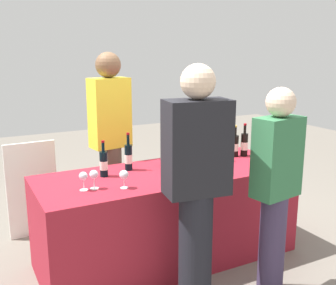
{
  "coord_description": "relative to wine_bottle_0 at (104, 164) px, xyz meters",
  "views": [
    {
      "loc": [
        -1.51,
        -2.87,
        1.78
      ],
      "look_at": [
        0.0,
        0.0,
        1.04
      ],
      "focal_mm": 43.16,
      "sensor_mm": 36.0,
      "label": 1
    }
  ],
  "objects": [
    {
      "name": "menu_board",
      "position": [
        -0.43,
        0.88,
        -0.43
      ],
      "size": [
        0.47,
        0.04,
        0.93
      ],
      "primitive_type": "cube",
      "rotation": [
        0.0,
        0.0,
        0.03
      ],
      "color": "white",
      "rests_on": "ground_plane"
    },
    {
      "name": "wine_bottle_7",
      "position": [
        1.4,
        -0.01,
        0.01
      ],
      "size": [
        0.07,
        0.07,
        0.32
      ],
      "color": "black",
      "rests_on": "tasting_table"
    },
    {
      "name": "server_pouring",
      "position": [
        0.28,
        0.6,
        0.09
      ],
      "size": [
        0.39,
        0.25,
        1.76
      ],
      "rotation": [
        0.0,
        0.0,
        3.29
      ],
      "color": "brown",
      "rests_on": "ground_plane"
    },
    {
      "name": "wine_bottle_6",
      "position": [
        1.31,
        0.02,
        0.0
      ],
      "size": [
        0.07,
        0.07,
        0.3
      ],
      "color": "black",
      "rests_on": "tasting_table"
    },
    {
      "name": "wine_glass_0",
      "position": [
        -0.24,
        -0.25,
        -0.01
      ],
      "size": [
        0.06,
        0.06,
        0.14
      ],
      "color": "silver",
      "rests_on": "tasting_table"
    },
    {
      "name": "wine_bottle_5",
      "position": [
        1.21,
        0.08,
        0.01
      ],
      "size": [
        0.07,
        0.07,
        0.33
      ],
      "color": "black",
      "rests_on": "tasting_table"
    },
    {
      "name": "guest_0",
      "position": [
        0.37,
        -0.81,
        0.02
      ],
      "size": [
        0.46,
        0.29,
        1.7
      ],
      "rotation": [
        0.0,
        0.0,
        -0.15
      ],
      "color": "black",
      "rests_on": "ground_plane"
    },
    {
      "name": "wine_bottle_1",
      "position": [
        0.24,
        0.07,
        0.01
      ],
      "size": [
        0.06,
        0.06,
        0.32
      ],
      "color": "black",
      "rests_on": "tasting_table"
    },
    {
      "name": "wine_bottle_3",
      "position": [
        0.93,
        0.01,
        -0.0
      ],
      "size": [
        0.07,
        0.07,
        0.3
      ],
      "color": "black",
      "rests_on": "tasting_table"
    },
    {
      "name": "wine_glass_3",
      "position": [
        0.54,
        -0.21,
        -0.01
      ],
      "size": [
        0.07,
        0.07,
        0.14
      ],
      "color": "silver",
      "rests_on": "tasting_table"
    },
    {
      "name": "wine_glass_1",
      "position": [
        -0.16,
        -0.25,
        -0.0
      ],
      "size": [
        0.06,
        0.06,
        0.14
      ],
      "color": "silver",
      "rests_on": "tasting_table"
    },
    {
      "name": "ground_plane",
      "position": [
        0.52,
        -0.12,
        -0.89
      ],
      "size": [
        12.0,
        12.0,
        0.0
      ],
      "primitive_type": "plane",
      "color": "slate"
    },
    {
      "name": "wine_bottle_2",
      "position": [
        0.56,
        0.02,
        0.0
      ],
      "size": [
        0.08,
        0.08,
        0.31
      ],
      "color": "black",
      "rests_on": "tasting_table"
    },
    {
      "name": "wine_bottle_0",
      "position": [
        0.0,
        0.0,
        0.0
      ],
      "size": [
        0.07,
        0.07,
        0.3
      ],
      "color": "black",
      "rests_on": "tasting_table"
    },
    {
      "name": "wine_bottle_4",
      "position": [
        1.04,
        -0.03,
        0.01
      ],
      "size": [
        0.07,
        0.07,
        0.33
      ],
      "color": "black",
      "rests_on": "tasting_table"
    },
    {
      "name": "wine_glass_4",
      "position": [
        1.31,
        -0.34,
        -0.0
      ],
      "size": [
        0.07,
        0.07,
        0.14
      ],
      "color": "silver",
      "rests_on": "tasting_table"
    },
    {
      "name": "guest_1",
      "position": [
        0.96,
        -0.93,
        -0.05
      ],
      "size": [
        0.37,
        0.24,
        1.54
      ],
      "rotation": [
        0.0,
        0.0,
        0.15
      ],
      "color": "#3F3351",
      "rests_on": "ground_plane"
    },
    {
      "name": "tasting_table",
      "position": [
        0.52,
        -0.12,
        -0.5
      ],
      "size": [
        2.18,
        0.84,
        0.79
      ],
      "primitive_type": "cube",
      "color": "maroon",
      "rests_on": "ground_plane"
    },
    {
      "name": "wine_glass_2",
      "position": [
        0.04,
        -0.34,
        -0.01
      ],
      "size": [
        0.07,
        0.07,
        0.14
      ],
      "color": "silver",
      "rests_on": "tasting_table"
    }
  ]
}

